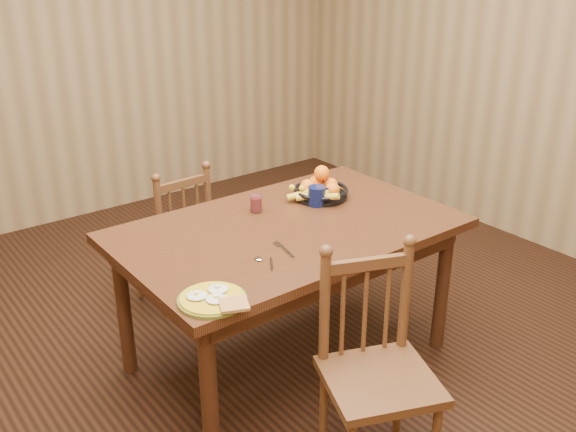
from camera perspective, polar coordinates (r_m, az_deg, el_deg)
room at (r=2.87m, az=0.00°, el=10.16°), size 4.52×5.02×2.72m
dining_table at (r=3.09m, az=0.00°, el=-2.30°), size 1.60×1.00×0.75m
chair_far at (r=3.78m, az=-10.05°, el=-1.87°), size 0.41×0.39×0.86m
chair_near at (r=2.61m, az=7.84°, el=-13.45°), size 0.54×0.53×0.93m
breakfast_plate at (r=2.44m, az=-6.66°, el=-7.31°), size 0.26×0.30×0.04m
fork at (r=2.82m, az=-0.41°, el=-2.92°), size 0.05×0.18×0.00m
spoon at (r=2.72m, az=-2.27°, el=-3.97°), size 0.07×0.15×0.01m
coffee_mug at (r=3.28m, az=2.64°, el=1.83°), size 0.13×0.09×0.10m
juice_glass at (r=3.20m, az=-2.84°, el=1.09°), size 0.06×0.06×0.09m
fruit_bowl at (r=3.38m, az=2.86°, el=2.37°), size 0.32×0.32×0.17m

